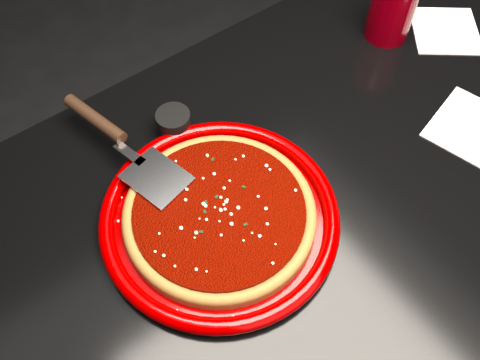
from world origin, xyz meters
The scene contains 13 objects.
floor centered at (0.00, 0.00, -0.01)m, with size 4.00×4.00×0.01m, color black.
table centered at (0.00, 0.00, 0.38)m, with size 1.20×0.80×0.75m, color black.
plate centered at (-0.19, 0.06, 0.76)m, with size 0.35×0.35×0.03m, color #7F0000.
pizza_crust centered at (-0.19, 0.06, 0.77)m, with size 0.28×0.28×0.01m, color brown.
pizza_crust_rim centered at (-0.19, 0.06, 0.77)m, with size 0.28×0.28×0.02m, color brown.
pizza_sauce centered at (-0.19, 0.06, 0.78)m, with size 0.25×0.25×0.01m, color #650700.
parmesan_dusting centered at (-0.19, 0.06, 0.79)m, with size 0.24×0.24×0.01m, color beige, non-canonical shape.
basil_flecks centered at (-0.19, 0.06, 0.79)m, with size 0.22×0.22×0.00m, color black, non-canonical shape.
pizza_server centered at (-0.24, 0.24, 0.79)m, with size 0.09×0.31×0.02m, color silver, non-canonical shape.
cup centered at (0.30, 0.21, 0.81)m, with size 0.08×0.08×0.11m, color #7C0009.
napkin_a centered at (0.25, -0.05, 0.75)m, with size 0.14×0.14×0.00m, color white.
napkin_b centered at (0.40, 0.14, 0.75)m, with size 0.12×0.13×0.00m, color white.
ramekin centered at (-0.15, 0.25, 0.77)m, with size 0.06×0.06×0.04m, color black.
Camera 1 is at (-0.40, -0.26, 1.44)m, focal length 40.00 mm.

